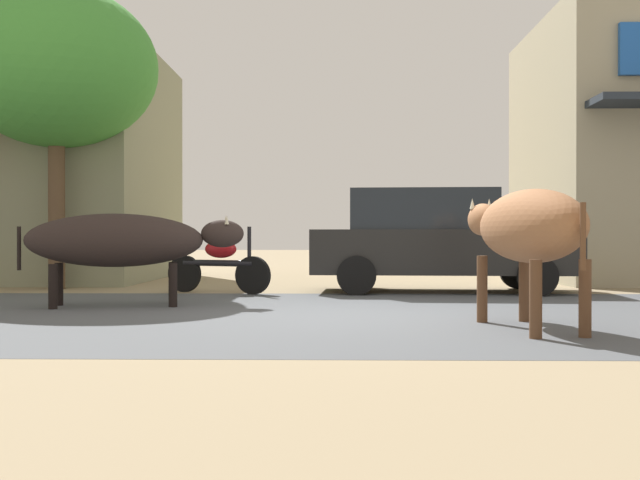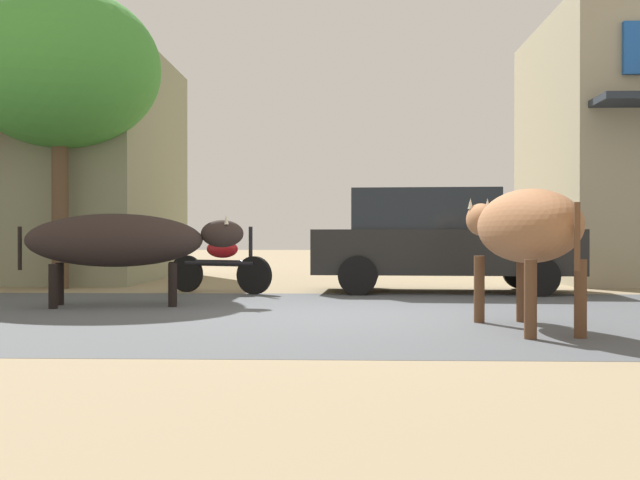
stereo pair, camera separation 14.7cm
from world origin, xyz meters
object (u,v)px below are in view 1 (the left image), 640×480
roadside_tree (56,68)px  cow_near_brown (120,241)px  parked_motorcycle (219,264)px  cow_far_dark (526,228)px  parked_hatchback_car (436,240)px

roadside_tree → cow_near_brown: bearing=-57.8°
roadside_tree → parked_motorcycle: (2.92, -0.95, -3.30)m
cow_near_brown → cow_far_dark: cow_far_dark is taller
roadside_tree → cow_near_brown: (1.99, -3.16, -2.92)m
roadside_tree → cow_near_brown: roadside_tree is taller
parked_hatchback_car → cow_far_dark: parked_hatchback_car is taller
roadside_tree → parked_motorcycle: 4.51m
parked_hatchback_car → parked_motorcycle: bearing=-173.3°
parked_motorcycle → cow_far_dark: 5.80m
roadside_tree → parked_motorcycle: roadside_tree is taller
cow_near_brown → cow_far_dark: (4.60, -2.25, 0.14)m
parked_motorcycle → parked_hatchback_car: bearing=6.7°
cow_near_brown → cow_far_dark: 5.13m
parked_hatchback_car → cow_far_dark: 4.87m
parked_motorcycle → cow_near_brown: cow_near_brown is taller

